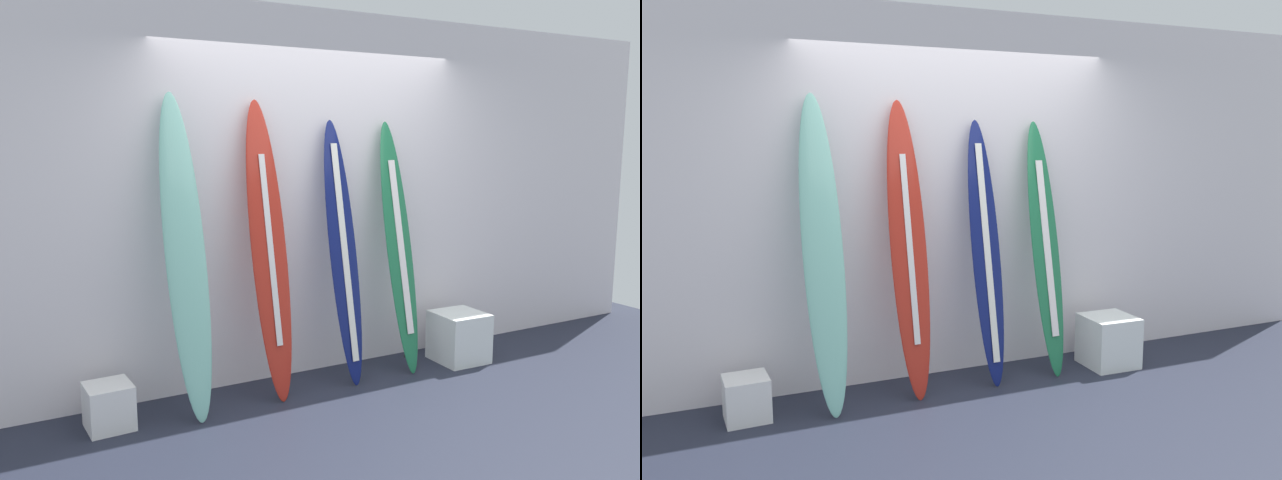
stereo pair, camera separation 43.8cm
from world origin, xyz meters
The scene contains 8 objects.
ground centered at (0.00, 0.00, -0.02)m, with size 8.00×8.00×0.04m, color #202433.
wall_back centered at (0.00, 1.30, 1.40)m, with size 7.20×0.20×2.80m, color silver.
surfboard_seafoam centered at (-1.13, 0.89, 1.08)m, with size 0.29×0.55×2.15m.
surfboard_crimson centered at (-0.51, 0.92, 1.04)m, with size 0.28×0.49×2.12m.
surfboard_navy centered at (0.10, 0.93, 0.97)m, with size 0.24×0.46×1.98m.
surfboard_emerald centered at (0.62, 0.93, 0.97)m, with size 0.26×0.48×1.98m.
display_block_left centered at (-1.66, 0.88, 0.15)m, with size 0.29×0.29×0.29m.
display_block_center centered at (1.16, 0.81, 0.21)m, with size 0.40×0.40×0.41m.
Camera 1 is at (-2.36, -3.21, 1.83)m, focal length 36.38 mm.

